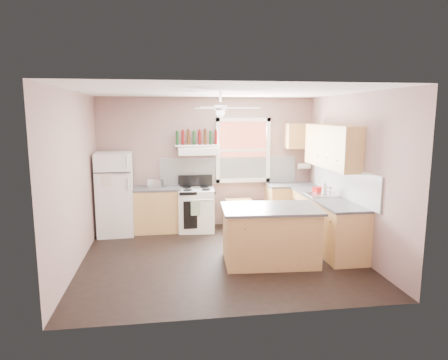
{
  "coord_description": "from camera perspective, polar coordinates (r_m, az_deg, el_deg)",
  "views": [
    {
      "loc": [
        -0.87,
        -6.29,
        2.35
      ],
      "look_at": [
        0.1,
        0.3,
        1.25
      ],
      "focal_mm": 32.0,
      "sensor_mm": 36.0,
      "label": 1
    }
  ],
  "objects": [
    {
      "name": "island",
      "position": [
        6.47,
        6.59,
        -7.95
      ],
      "size": [
        1.49,
        1.0,
        0.86
      ],
      "primitive_type": "cube",
      "rotation": [
        0.0,
        0.0,
        -0.06
      ],
      "color": "tan",
      "rests_on": "floor"
    },
    {
      "name": "wall_left",
      "position": [
        6.53,
        -20.7,
        -0.05
      ],
      "size": [
        0.05,
        4.0,
        2.7
      ],
      "primitive_type": "cube",
      "color": "#8A6A63",
      "rests_on": "ground"
    },
    {
      "name": "wall_back",
      "position": [
        8.42,
        -2.38,
        2.54
      ],
      "size": [
        4.5,
        0.05,
        2.7
      ],
      "primitive_type": "cube",
      "color": "#8A6A63",
      "rests_on": "ground"
    },
    {
      "name": "backsplash_back",
      "position": [
        8.46,
        0.68,
        1.39
      ],
      "size": [
        2.9,
        0.03,
        0.55
      ],
      "primitive_type": "cube",
      "color": "white",
      "rests_on": "wall_back"
    },
    {
      "name": "ceiling_fan_hub",
      "position": [
        6.35,
        -0.51,
        10.28
      ],
      "size": [
        0.2,
        0.2,
        0.08
      ],
      "primitive_type": "cylinder",
      "color": "white",
      "rests_on": "ceiling"
    },
    {
      "name": "counter_right",
      "position": [
        7.32,
        14.42,
        -2.52
      ],
      "size": [
        0.62,
        2.22,
        0.04
      ],
      "primitive_type": "cube",
      "color": "#414143",
      "rests_on": "base_cabinet_right"
    },
    {
      "name": "backsplash_right",
      "position": [
        7.38,
        16.63,
        -0.18
      ],
      "size": [
        0.03,
        2.6,
        0.55
      ],
      "primitive_type": "cube",
      "color": "white",
      "rests_on": "wall_right"
    },
    {
      "name": "base_cabinet_left",
      "position": [
        8.22,
        -9.49,
        -4.27
      ],
      "size": [
        0.9,
        0.6,
        0.86
      ],
      "primitive_type": "cube",
      "color": "tan",
      "rests_on": "floor"
    },
    {
      "name": "counter_corner",
      "position": [
        8.54,
        9.63,
        -0.68
      ],
      "size": [
        1.02,
        0.62,
        0.04
      ],
      "primitive_type": "cube",
      "color": "#414143",
      "rests_on": "base_cabinet_corner"
    },
    {
      "name": "upper_cabinet_corner",
      "position": [
        8.61,
        10.82,
        6.21
      ],
      "size": [
        0.6,
        0.33,
        0.52
      ],
      "primitive_type": "cube",
      "color": "tan",
      "rests_on": "wall_back"
    },
    {
      "name": "upper_cabinet_right",
      "position": [
        7.43,
        15.11,
        4.65
      ],
      "size": [
        0.33,
        1.8,
        0.76
      ],
      "primitive_type": "cube",
      "color": "tan",
      "rests_on": "wall_right"
    },
    {
      "name": "ceiling",
      "position": [
        6.36,
        -0.51,
        12.53
      ],
      "size": [
        4.5,
        4.5,
        0.0
      ],
      "primitive_type": "plane",
      "color": "white",
      "rests_on": "ground"
    },
    {
      "name": "paper_towel",
      "position": [
        8.74,
        11.37,
        1.95
      ],
      "size": [
        0.26,
        0.12,
        0.12
      ],
      "primitive_type": "cylinder",
      "rotation": [
        0.0,
        1.57,
        0.0
      ],
      "color": "white",
      "rests_on": "wall_back"
    },
    {
      "name": "base_cabinet_right",
      "position": [
        7.42,
        14.35,
        -5.92
      ],
      "size": [
        0.6,
        2.2,
        0.86
      ],
      "primitive_type": "cube",
      "color": "tan",
      "rests_on": "floor"
    },
    {
      "name": "counter_left",
      "position": [
        8.13,
        -9.57,
        -1.18
      ],
      "size": [
        0.92,
        0.62,
        0.04
      ],
      "primitive_type": "cube",
      "color": "#414143",
      "rests_on": "base_cabinet_left"
    },
    {
      "name": "window_frame",
      "position": [
        8.44,
        2.74,
        4.26
      ],
      "size": [
        1.16,
        0.07,
        1.36
      ],
      "primitive_type": "cube",
      "color": "white",
      "rests_on": "wall_back"
    },
    {
      "name": "window_view",
      "position": [
        8.47,
        2.7,
        4.27
      ],
      "size": [
        1.0,
        0.02,
        1.2
      ],
      "primitive_type": "cube",
      "color": "brown",
      "rests_on": "wall_back"
    },
    {
      "name": "cart",
      "position": [
        8.39,
        2.06,
        -5.03
      ],
      "size": [
        0.54,
        0.36,
        0.53
      ],
      "primitive_type": "cube",
      "rotation": [
        0.0,
        0.0,
        -0.01
      ],
      "color": "tan",
      "rests_on": "floor"
    },
    {
      "name": "bottle_shelf",
      "position": [
        8.21,
        -3.89,
        4.95
      ],
      "size": [
        0.9,
        0.26,
        0.03
      ],
      "primitive_type": "cube",
      "color": "white",
      "rests_on": "range_hood"
    },
    {
      "name": "soap_bottle",
      "position": [
        7.5,
        14.16,
        -1.05
      ],
      "size": [
        0.14,
        0.14,
        0.26
      ],
      "primitive_type": "imported",
      "rotation": [
        0.0,
        0.0,
        5.3
      ],
      "color": "silver",
      "rests_on": "counter_right"
    },
    {
      "name": "wine_bottles",
      "position": [
        8.2,
        -3.89,
        6.05
      ],
      "size": [
        0.86,
        0.06,
        0.31
      ],
      "color": "#143819",
      "rests_on": "bottle_shelf"
    },
    {
      "name": "floor",
      "position": [
        6.77,
        -0.48,
        -10.93
      ],
      "size": [
        4.5,
        4.5,
        0.0
      ],
      "primitive_type": "plane",
      "color": "black",
      "rests_on": "ground"
    },
    {
      "name": "red_caddy",
      "position": [
        7.72,
        13.3,
        -1.33
      ],
      "size": [
        0.21,
        0.18,
        0.1
      ],
      "primitive_type": "cube",
      "rotation": [
        0.0,
        0.0,
        0.36
      ],
      "color": "#B2100F",
      "rests_on": "counter_right"
    },
    {
      "name": "faucet",
      "position": [
        7.54,
        14.99,
        -1.5
      ],
      "size": [
        0.03,
        0.03,
        0.14
      ],
      "primitive_type": "cylinder",
      "color": "silver",
      "rests_on": "sink"
    },
    {
      "name": "sink",
      "position": [
        7.49,
        13.84,
        -2.1
      ],
      "size": [
        0.55,
        0.45,
        0.03
      ],
      "primitive_type": "cube",
      "color": "silver",
      "rests_on": "counter_right"
    },
    {
      "name": "toaster",
      "position": [
        8.07,
        -9.74,
        -0.47
      ],
      "size": [
        0.32,
        0.25,
        0.18
      ],
      "primitive_type": "cube",
      "rotation": [
        0.0,
        0.0,
        -0.38
      ],
      "color": "silver",
      "rests_on": "counter_left"
    },
    {
      "name": "range_hood",
      "position": [
        8.1,
        -3.81,
        4.18
      ],
      "size": [
        0.78,
        0.5,
        0.14
      ],
      "primitive_type": "cube",
      "color": "white",
      "rests_on": "wall_back"
    },
    {
      "name": "island_top",
      "position": [
        6.35,
        6.66,
        -4.07
      ],
      "size": [
        1.58,
        1.09,
        0.04
      ],
      "primitive_type": "cube",
      "rotation": [
        0.0,
        0.0,
        -0.06
      ],
      "color": "#414143",
      "rests_on": "island"
    },
    {
      "name": "stove",
      "position": [
        8.17,
        -3.92,
        -4.25
      ],
      "size": [
        0.76,
        0.7,
        0.86
      ],
      "primitive_type": "cube",
      "rotation": [
        0.0,
        0.0,
        -0.09
      ],
      "color": "white",
      "rests_on": "floor"
    },
    {
      "name": "wall_right",
      "position": [
        7.11,
        18.0,
        0.82
      ],
      "size": [
        0.05,
        4.0,
        2.7
      ],
      "primitive_type": "cube",
      "color": "#8A6A63",
      "rests_on": "ground"
    },
    {
      "name": "base_cabinet_corner",
      "position": [
        8.63,
        9.55,
        -3.62
      ],
      "size": [
        1.0,
        0.6,
        0.86
      ],
      "primitive_type": "cube",
      "color": "tan",
      "rests_on": "floor"
    },
    {
      "name": "refrigerator",
      "position": [
        8.09,
        -15.31,
        -1.94
      ],
      "size": [
        0.72,
        0.7,
        1.62
      ],
      "primitive_type": "cube",
      "rotation": [
        0.0,
        0.0,
        0.05
      ],
      "color": "white",
      "rests_on": "floor"
    }
  ]
}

